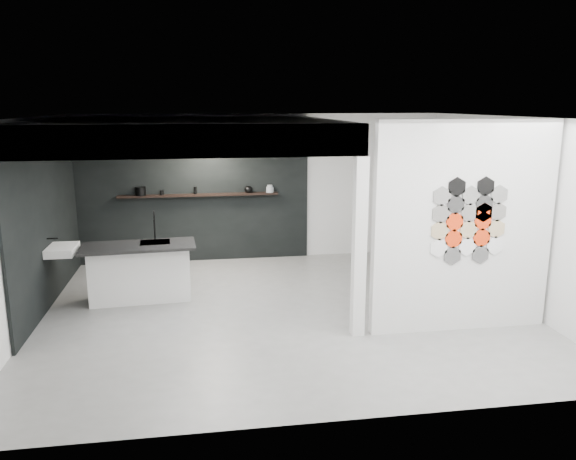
{
  "coord_description": "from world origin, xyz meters",
  "views": [
    {
      "loc": [
        -1.16,
        -7.73,
        2.99
      ],
      "look_at": [
        0.1,
        0.3,
        1.15
      ],
      "focal_mm": 35.0,
      "sensor_mm": 36.0,
      "label": 1
    }
  ],
  "objects_px": {
    "bottle_dark": "(195,190)",
    "kettle": "(248,189)",
    "stockpot": "(141,191)",
    "utensil_cup": "(162,193)",
    "wall_basin": "(62,250)",
    "glass_bowl": "(270,190)",
    "partition_panel": "(463,227)",
    "glass_vase": "(270,189)",
    "kitchen_island": "(140,271)"
  },
  "relations": [
    {
      "from": "partition_panel",
      "to": "glass_vase",
      "type": "bearing_deg",
      "value": 118.23
    },
    {
      "from": "stockpot",
      "to": "utensil_cup",
      "type": "xyz_separation_m",
      "value": [
        0.38,
        0.0,
        -0.04
      ]
    },
    {
      "from": "partition_panel",
      "to": "glass_bowl",
      "type": "relative_size",
      "value": 19.31
    },
    {
      "from": "stockpot",
      "to": "wall_basin",
      "type": "bearing_deg",
      "value": -115.29
    },
    {
      "from": "kitchen_island",
      "to": "utensil_cup",
      "type": "distance_m",
      "value": 2.25
    },
    {
      "from": "wall_basin",
      "to": "kitchen_island",
      "type": "bearing_deg",
      "value": 0.73
    },
    {
      "from": "bottle_dark",
      "to": "kettle",
      "type": "bearing_deg",
      "value": 0.0
    },
    {
      "from": "wall_basin",
      "to": "kettle",
      "type": "bearing_deg",
      "value": 34.75
    },
    {
      "from": "stockpot",
      "to": "glass_bowl",
      "type": "bearing_deg",
      "value": 0.0
    },
    {
      "from": "kitchen_island",
      "to": "utensil_cup",
      "type": "height_order",
      "value": "utensil_cup"
    },
    {
      "from": "kitchen_island",
      "to": "bottle_dark",
      "type": "relative_size",
      "value": 12.39
    },
    {
      "from": "wall_basin",
      "to": "glass_vase",
      "type": "xyz_separation_m",
      "value": [
        3.39,
        2.07,
        0.54
      ]
    },
    {
      "from": "partition_panel",
      "to": "bottle_dark",
      "type": "xyz_separation_m",
      "value": [
        -3.49,
        3.87,
        -0.01
      ]
    },
    {
      "from": "wall_basin",
      "to": "kettle",
      "type": "relative_size",
      "value": 3.83
    },
    {
      "from": "wall_basin",
      "to": "stockpot",
      "type": "xyz_separation_m",
      "value": [
        0.98,
        2.07,
        0.55
      ]
    },
    {
      "from": "stockpot",
      "to": "glass_vase",
      "type": "relative_size",
      "value": 1.35
    },
    {
      "from": "glass_bowl",
      "to": "glass_vase",
      "type": "xyz_separation_m",
      "value": [
        0.0,
        0.0,
        0.02
      ]
    },
    {
      "from": "stockpot",
      "to": "utensil_cup",
      "type": "bearing_deg",
      "value": 0.0
    },
    {
      "from": "kitchen_island",
      "to": "bottle_dark",
      "type": "bearing_deg",
      "value": 63.37
    },
    {
      "from": "utensil_cup",
      "to": "kettle",
      "type": "bearing_deg",
      "value": 0.0
    },
    {
      "from": "glass_vase",
      "to": "wall_basin",
      "type": "bearing_deg",
      "value": -148.65
    },
    {
      "from": "glass_bowl",
      "to": "kettle",
      "type": "bearing_deg",
      "value": 180.0
    },
    {
      "from": "partition_panel",
      "to": "kettle",
      "type": "distance_m",
      "value": 4.6
    },
    {
      "from": "glass_vase",
      "to": "bottle_dark",
      "type": "height_order",
      "value": "glass_vase"
    },
    {
      "from": "bottle_dark",
      "to": "glass_vase",
      "type": "bearing_deg",
      "value": 0.0
    },
    {
      "from": "wall_basin",
      "to": "partition_panel",
      "type": "bearing_deg",
      "value": -18.23
    },
    {
      "from": "wall_basin",
      "to": "stockpot",
      "type": "distance_m",
      "value": 2.35
    },
    {
      "from": "partition_panel",
      "to": "utensil_cup",
      "type": "height_order",
      "value": "partition_panel"
    },
    {
      "from": "stockpot",
      "to": "kettle",
      "type": "height_order",
      "value": "stockpot"
    },
    {
      "from": "wall_basin",
      "to": "kitchen_island",
      "type": "height_order",
      "value": "kitchen_island"
    },
    {
      "from": "glass_vase",
      "to": "stockpot",
      "type": "bearing_deg",
      "value": 180.0
    },
    {
      "from": "partition_panel",
      "to": "bottle_dark",
      "type": "height_order",
      "value": "partition_panel"
    },
    {
      "from": "kitchen_island",
      "to": "partition_panel",
      "type": "bearing_deg",
      "value": -26.38
    },
    {
      "from": "glass_bowl",
      "to": "wall_basin",
      "type": "bearing_deg",
      "value": -148.65
    },
    {
      "from": "kitchen_island",
      "to": "glass_vase",
      "type": "bearing_deg",
      "value": 38.2
    },
    {
      "from": "kitchen_island",
      "to": "wall_basin",
      "type": "bearing_deg",
      "value": 176.96
    },
    {
      "from": "wall_basin",
      "to": "bottle_dark",
      "type": "relative_size",
      "value": 4.26
    },
    {
      "from": "kettle",
      "to": "partition_panel",
      "type": "bearing_deg",
      "value": -58.12
    },
    {
      "from": "stockpot",
      "to": "glass_vase",
      "type": "height_order",
      "value": "stockpot"
    },
    {
      "from": "partition_panel",
      "to": "utensil_cup",
      "type": "bearing_deg",
      "value": 136.75
    },
    {
      "from": "kitchen_island",
      "to": "glass_bowl",
      "type": "relative_size",
      "value": 12.02
    },
    {
      "from": "partition_panel",
      "to": "glass_bowl",
      "type": "bearing_deg",
      "value": 118.23
    },
    {
      "from": "partition_panel",
      "to": "kettle",
      "type": "bearing_deg",
      "value": 122.77
    },
    {
      "from": "glass_bowl",
      "to": "glass_vase",
      "type": "relative_size",
      "value": 1.02
    },
    {
      "from": "wall_basin",
      "to": "kettle",
      "type": "height_order",
      "value": "kettle"
    },
    {
      "from": "stockpot",
      "to": "glass_bowl",
      "type": "xyz_separation_m",
      "value": [
        2.41,
        0.0,
        -0.03
      ]
    },
    {
      "from": "stockpot",
      "to": "utensil_cup",
      "type": "distance_m",
      "value": 0.38
    },
    {
      "from": "kettle",
      "to": "bottle_dark",
      "type": "relative_size",
      "value": 1.11
    },
    {
      "from": "kitchen_island",
      "to": "stockpot",
      "type": "bearing_deg",
      "value": 89.97
    },
    {
      "from": "bottle_dark",
      "to": "partition_panel",
      "type": "bearing_deg",
      "value": -47.91
    }
  ]
}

